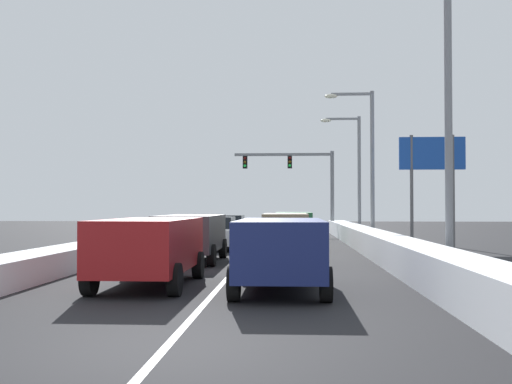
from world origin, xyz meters
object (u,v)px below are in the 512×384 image
Objects in this scene: street_lamp_right_far at (354,164)px; sedan_gray_center_lane_fourth at (229,228)px; suv_navy_right_lane_nearest at (281,247)px; traffic_light_gantry at (301,174)px; suv_charcoal_center_lane_second at (191,233)px; suv_green_right_lane_fourth at (294,224)px; suv_tan_right_lane_third at (286,228)px; suv_red_center_lane_nearest at (150,245)px; roadside_sign_right at (432,165)px; sedan_white_center_lane_third at (216,233)px; sedan_black_right_lane_second at (284,242)px; street_lamp_right_mid at (366,152)px; street_lamp_right_near at (437,84)px.

sedan_gray_center_lane_fourth is at bearing -139.87° from street_lamp_right_far.
suv_navy_right_lane_nearest is 0.65× the size of traffic_light_gantry.
suv_navy_right_lane_nearest is 1.00× the size of suv_charcoal_center_lane_second.
street_lamp_right_far is (4.00, 6.59, 3.76)m from suv_green_right_lane_fourth.
suv_tan_right_lane_third is 6.32m from suv_green_right_lane_fourth.
street_lamp_right_far is (7.67, 25.53, 3.76)m from suv_red_center_lane_nearest.
suv_green_right_lane_fourth is 8.28m from roadside_sign_right.
suv_navy_right_lane_nearest is 1.09× the size of sedan_white_center_lane_third.
sedan_white_center_lane_third is 0.60× the size of traffic_light_gantry.
traffic_light_gantry is (4.28, 18.09, 3.73)m from sedan_white_center_lane_third.
sedan_black_right_lane_second is 0.92× the size of suv_red_center_lane_nearest.
suv_green_right_lane_fourth reaches higher than sedan_white_center_lane_third.
suv_navy_right_lane_nearest reaches higher than sedan_black_right_lane_second.
suv_green_right_lane_fourth is 1.00× the size of suv_charcoal_center_lane_second.
suv_charcoal_center_lane_second is 0.65× the size of traffic_light_gantry.
suv_tan_right_lane_third is 1.00× the size of suv_green_right_lane_fourth.
sedan_black_right_lane_second is 7.81m from sedan_white_center_lane_third.
suv_charcoal_center_lane_second is at bearing -124.13° from street_lamp_right_mid.
street_lamp_right_near is at bearing -26.99° from suv_charcoal_center_lane_second.
street_lamp_right_far is at bearing 73.27° from suv_red_center_lane_nearest.
suv_charcoal_center_lane_second is 20.67m from street_lamp_right_far.
sedan_gray_center_lane_fourth is 0.55× the size of street_lamp_right_mid.
sedan_white_center_lane_third is 13.73m from street_lamp_right_near.
traffic_light_gantry is at bearing 79.84° from suv_charcoal_center_lane_second.
suv_navy_right_lane_nearest is 0.62× the size of street_lamp_right_far.
street_lamp_right_mid is 1.03× the size of street_lamp_right_far.
sedan_black_right_lane_second is at bearing -109.62° from street_lamp_right_mid.
traffic_light_gantry reaches higher than suv_red_center_lane_nearest.
sedan_gray_center_lane_fourth is 10.77m from street_lamp_right_far.
suv_charcoal_center_lane_second is 0.89× the size of roadside_sign_right.
roadside_sign_right is (10.43, 15.23, 3.00)m from suv_red_center_lane_nearest.
suv_navy_right_lane_nearest is 19.46m from street_lamp_right_mid.
sedan_white_center_lane_third is (0.04, 13.12, -0.25)m from suv_red_center_lane_nearest.
suv_tan_right_lane_third reaches higher than sedan_white_center_lane_third.
suv_charcoal_center_lane_second is 0.62× the size of street_lamp_right_far.
traffic_light_gantry is at bearing 96.83° from street_lamp_right_near.
suv_green_right_lane_fourth is 19.29m from suv_red_center_lane_nearest.
traffic_light_gantry is 0.95× the size of street_lamp_right_far.
street_lamp_right_near is at bearing -83.17° from traffic_light_gantry.
street_lamp_right_mid is (7.59, 11.21, 3.89)m from suv_charcoal_center_lane_second.
roadside_sign_right reaches higher than sedan_black_right_lane_second.
sedan_black_right_lane_second is 0.60× the size of traffic_light_gantry.
suv_navy_right_lane_nearest is 14.14m from sedan_white_center_lane_third.
street_lamp_right_mid is (7.50, -1.14, 4.14)m from sedan_gray_center_lane_fourth.
suv_red_center_lane_nearest is (-3.28, -6.01, 0.25)m from sedan_black_right_lane_second.
suv_green_right_lane_fourth is at bearing 151.31° from roadside_sign_right.
sedan_white_center_lane_third is (-3.62, -5.82, -0.25)m from suv_green_right_lane_fourth.
suv_charcoal_center_lane_second is 1.09× the size of sedan_gray_center_lane_fourth.
suv_tan_right_lane_third reaches higher than sedan_black_right_lane_second.
street_lamp_right_near reaches higher than traffic_light_gantry.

